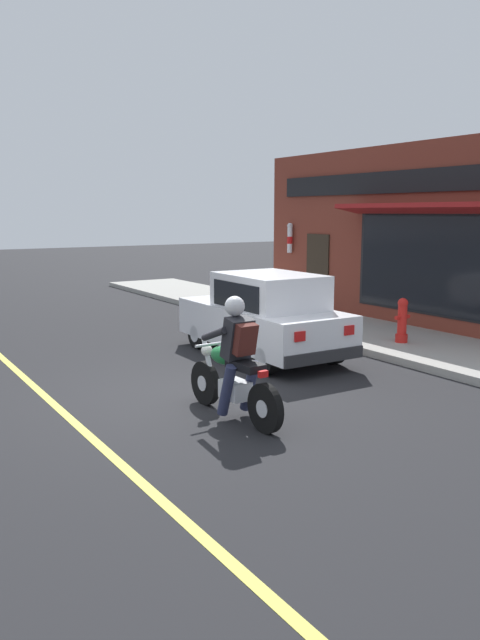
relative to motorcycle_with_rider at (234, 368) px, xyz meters
The scene contains 7 objects.
ground_plane 1.29m from the motorcycle_with_rider, 92.26° to the left, with size 80.00×80.00×0.00m, color black.
sidewalk_curb 6.71m from the motorcycle_with_rider, 37.87° to the left, with size 2.60×22.00×0.14m, color #9E9B93.
lane_stripe 4.55m from the motorcycle_with_rider, 114.20° to the left, with size 0.12×19.80×0.01m, color #D1C64C.
storefront_building 7.90m from the motorcycle_with_rider, 28.89° to the left, with size 1.25×9.16×4.20m.
motorcycle_with_rider is the anchor object (origin of this frame).
car_hatchback 3.60m from the motorcycle_with_rider, 49.30° to the left, with size 1.71×3.81×1.57m.
fire_hydrant 5.31m from the motorcycle_with_rider, 19.69° to the left, with size 0.36×0.24×0.88m.
Camera 1 is at (-4.10, -7.79, 2.67)m, focal length 35.00 mm.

